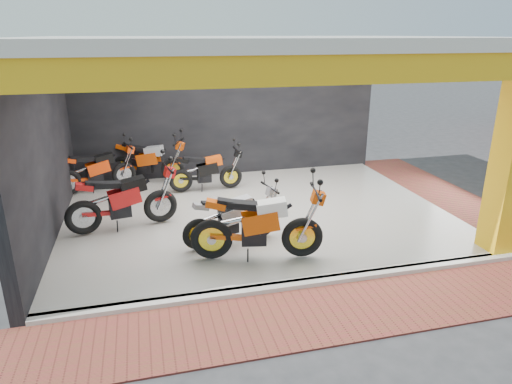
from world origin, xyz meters
TOP-DOWN VIEW (x-y plane):
  - ground at (0.00, 0.00)m, footprint 80.00×80.00m
  - showroom_floor at (0.00, 2.00)m, footprint 8.00×6.00m
  - showroom_ceiling at (0.00, 2.00)m, footprint 8.40×6.40m
  - back_wall at (0.00, 5.10)m, footprint 8.20×0.20m
  - left_wall at (-4.10, 2.00)m, footprint 0.20×6.20m
  - corner_column at (3.75, -0.75)m, footprint 0.50×0.50m
  - header_beam_front at (0.00, -1.00)m, footprint 8.40×0.30m
  - header_beam_right at (4.00, 2.00)m, footprint 0.30×6.40m
  - floor_kerb at (0.00, -1.02)m, footprint 8.00×0.20m
  - paver_front at (0.00, -1.80)m, footprint 9.00×1.40m
  - paver_right at (4.80, 2.00)m, footprint 1.40×7.00m
  - moto_hero at (0.22, -0.25)m, footprint 2.50×1.32m
  - moto_row_a at (-0.23, 0.71)m, footprint 2.02×1.05m
  - moto_row_b at (-2.04, 1.90)m, footprint 2.39×1.23m
  - moto_row_c at (-0.23, 3.70)m, footprint 1.91×0.73m
  - moto_row_d at (-2.80, 4.50)m, footprint 2.16×1.31m
  - moto_row_e at (-1.58, 4.50)m, footprint 2.28×1.52m

SIDE VIEW (x-z plane):
  - ground at x=0.00m, z-range 0.00..0.00m
  - paver_front at x=0.00m, z-range 0.00..0.03m
  - paver_right at x=4.80m, z-range 0.00..0.03m
  - showroom_floor at x=0.00m, z-range 0.00..0.10m
  - floor_kerb at x=0.00m, z-range 0.00..0.10m
  - moto_row_c at x=-0.23m, z-range 0.10..1.26m
  - moto_row_a at x=-0.23m, z-range 0.10..1.28m
  - moto_row_d at x=-2.80m, z-range 0.10..1.34m
  - moto_row_e at x=-1.58m, z-range 0.10..1.41m
  - moto_row_b at x=-2.04m, z-range 0.10..1.49m
  - moto_hero at x=0.22m, z-range 0.10..1.55m
  - back_wall at x=0.00m, z-range 0.00..3.50m
  - left_wall at x=-4.10m, z-range 0.00..3.50m
  - corner_column at x=3.75m, z-range 0.00..3.50m
  - header_beam_front at x=0.00m, z-range 3.10..3.50m
  - header_beam_right at x=4.00m, z-range 3.10..3.50m
  - showroom_ceiling at x=0.00m, z-range 3.50..3.70m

